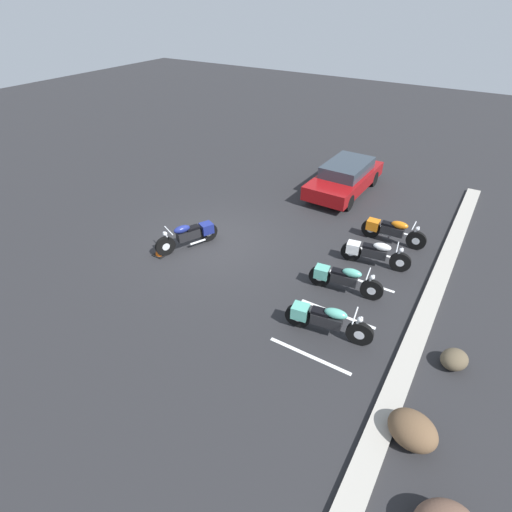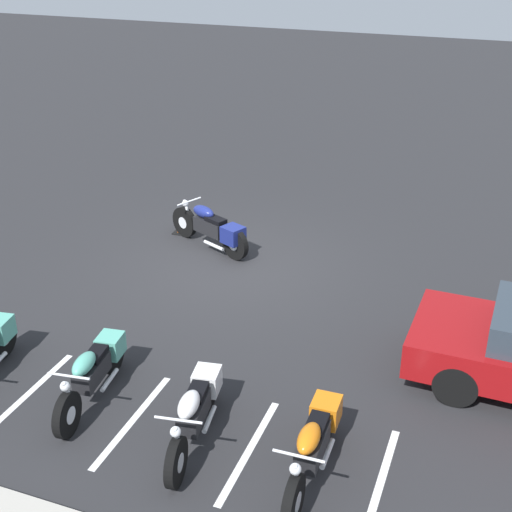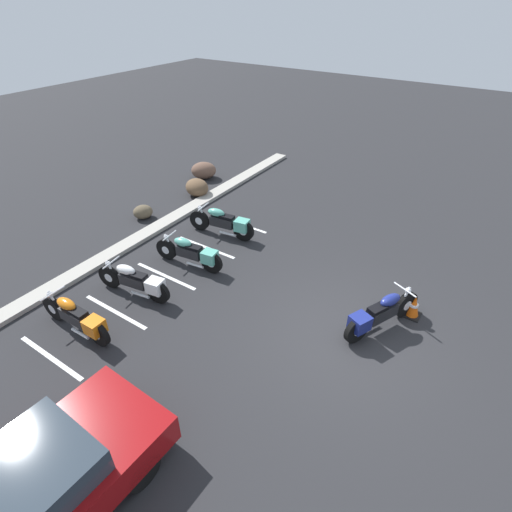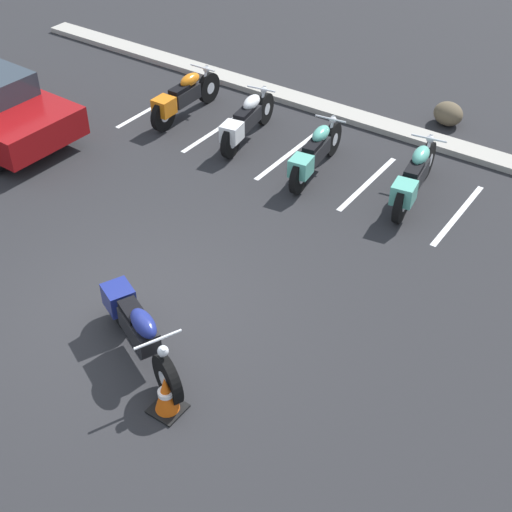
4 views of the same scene
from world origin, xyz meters
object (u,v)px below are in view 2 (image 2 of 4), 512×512
at_px(parked_bike_1, 195,410).
at_px(parked_bike_2, 94,370).
at_px(parked_bike_0, 314,443).
at_px(traffic_cone, 184,221).
at_px(motorcycle_navy_featured, 212,228).

height_order(parked_bike_1, parked_bike_2, parked_bike_1).
bearing_deg(parked_bike_1, parked_bike_0, 77.93).
relative_size(parked_bike_1, traffic_cone, 3.75).
height_order(motorcycle_navy_featured, traffic_cone, motorcycle_navy_featured).
relative_size(parked_bike_2, traffic_cone, 3.74).
distance_m(parked_bike_1, traffic_cone, 6.74).
bearing_deg(parked_bike_0, parked_bike_2, -97.94).
xyz_separation_m(parked_bike_1, traffic_cone, (3.08, -5.99, -0.18)).
relative_size(parked_bike_0, parked_bike_2, 1.02).
bearing_deg(traffic_cone, motorcycle_navy_featured, 149.82).
bearing_deg(motorcycle_navy_featured, parked_bike_0, 148.72).
bearing_deg(traffic_cone, parked_bike_1, 117.25).
xyz_separation_m(motorcycle_navy_featured, traffic_cone, (0.92, -0.54, -0.20)).
height_order(motorcycle_navy_featured, parked_bike_0, motorcycle_navy_featured).
xyz_separation_m(parked_bike_0, parked_bike_2, (3.36, -0.39, -0.01)).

